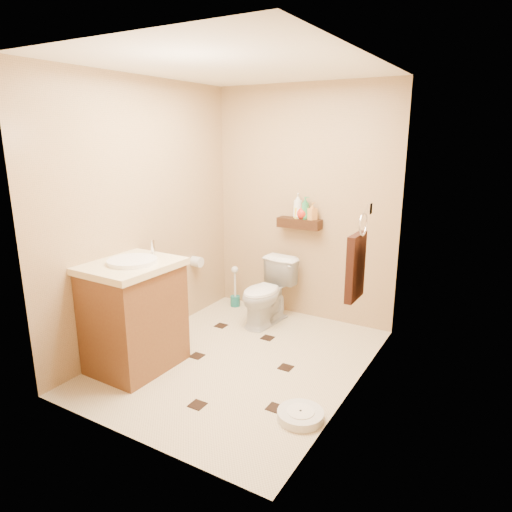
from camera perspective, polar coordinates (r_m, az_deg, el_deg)
The scene contains 19 objects.
ground at distance 4.09m, azimuth -2.07°, elevation -12.86°, with size 2.50×2.50×0.00m, color beige.
wall_back at distance 4.77m, azimuth 5.90°, elevation 6.38°, with size 2.00×0.04×2.40m, color tan.
wall_front at distance 2.74m, azimuth -16.41°, elevation -0.66°, with size 2.00×0.04×2.40m, color tan.
wall_left at distance 4.30m, azimuth -13.61°, elevation 5.08°, with size 0.04×2.50×2.40m, color tan.
wall_right at distance 3.27m, azimuth 12.74°, elevation 2.07°, with size 0.04×2.50×2.40m, color tan.
ceiling at distance 3.65m, azimuth -2.45°, elevation 22.72°, with size 2.00×2.50×0.02m, color white.
wall_shelf at distance 4.73m, azimuth 5.44°, elevation 4.10°, with size 0.46×0.14×0.10m, color #3A210F.
floor_accents at distance 4.04m, azimuth -1.97°, elevation -13.16°, with size 1.27×1.37×0.01m.
toilet at distance 4.70m, azimuth 1.37°, elevation -4.58°, with size 0.37×0.66×0.67m, color white.
vanity at distance 3.93m, azimuth -14.97°, elevation -7.01°, with size 0.63×0.76×1.05m.
bathroom_scale at distance 3.35m, azimuth 5.57°, elevation -19.18°, with size 0.40×0.40×0.07m.
toilet_brush at distance 5.21m, azimuth -2.63°, elevation -4.54°, with size 0.11×0.11×0.47m.
towel_ring at distance 3.59m, azimuth 12.42°, elevation -0.97°, with size 0.12×0.30×0.76m.
toilet_paper at distance 4.87m, azimuth -7.41°, elevation -0.72°, with size 0.12×0.11×0.12m.
bottle_a at distance 4.70m, azimuth 5.25°, elevation 6.27°, with size 0.10×0.10×0.26m, color white.
bottle_b at distance 4.71m, azimuth 5.25°, elevation 5.75°, with size 0.08×0.08×0.17m, color #FFF235.
bottle_c at distance 4.69m, azimuth 5.84°, elevation 5.63°, with size 0.13×0.13×0.16m, color red.
bottle_d at distance 4.67m, azimuth 6.16°, elevation 6.00°, with size 0.09×0.09×0.23m, color #2E8C51.
bottle_e at distance 4.65m, azimuth 7.05°, elevation 5.59°, with size 0.08×0.08×0.18m, color #D89248.
Camera 1 is at (1.95, -3.04, 1.91)m, focal length 32.00 mm.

